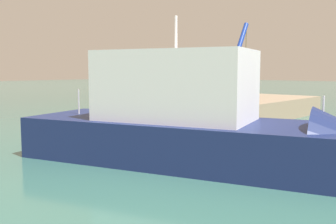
{
  "coord_description": "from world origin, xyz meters",
  "views": [
    {
      "loc": [
        17.93,
        15.37,
        3.28
      ],
      "look_at": [
        0.55,
        -0.01,
        0.78
      ],
      "focal_mm": 41.71,
      "sensor_mm": 36.0,
      "label": 1
    }
  ],
  "objects_px": {
    "crane_truck": "(205,80)",
    "salvaged_car": "(174,118)",
    "dock_worker": "(222,87)",
    "moored_yacht": "(237,147)"
  },
  "relations": [
    {
      "from": "dock_worker",
      "to": "salvaged_car",
      "type": "height_order",
      "value": "dock_worker"
    },
    {
      "from": "dock_worker",
      "to": "moored_yacht",
      "type": "height_order",
      "value": "moored_yacht"
    },
    {
      "from": "dock_worker",
      "to": "salvaged_car",
      "type": "relative_size",
      "value": 0.4
    },
    {
      "from": "crane_truck",
      "to": "salvaged_car",
      "type": "relative_size",
      "value": 1.79
    },
    {
      "from": "crane_truck",
      "to": "salvaged_car",
      "type": "height_order",
      "value": "crane_truck"
    },
    {
      "from": "dock_worker",
      "to": "moored_yacht",
      "type": "relative_size",
      "value": 0.12
    },
    {
      "from": "salvaged_car",
      "to": "dock_worker",
      "type": "bearing_deg",
      "value": 172.07
    },
    {
      "from": "crane_truck",
      "to": "moored_yacht",
      "type": "xyz_separation_m",
      "value": [
        11.58,
        9.81,
        -1.9
      ]
    },
    {
      "from": "dock_worker",
      "to": "moored_yacht",
      "type": "distance_m",
      "value": 11.57
    },
    {
      "from": "crane_truck",
      "to": "salvaged_car",
      "type": "distance_m",
      "value": 7.07
    }
  ]
}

